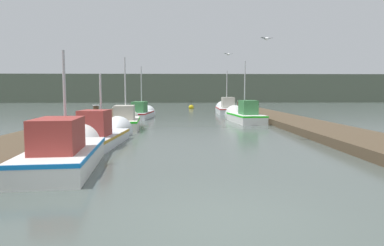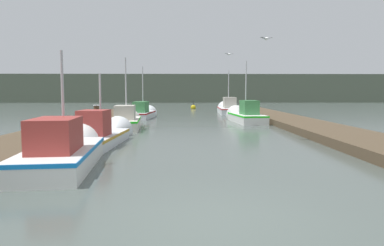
# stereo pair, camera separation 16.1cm
# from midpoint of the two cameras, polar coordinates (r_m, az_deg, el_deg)

# --- Properties ---
(ground_plane) EXTENTS (200.00, 200.00, 0.00)m
(ground_plane) POSITION_cam_midpoint_polar(r_m,az_deg,el_deg) (5.81, 5.00, -16.15)
(ground_plane) COLOR #47514C
(dock_left) EXTENTS (2.92, 40.00, 0.37)m
(dock_left) POSITION_cam_midpoint_polar(r_m,az_deg,el_deg) (22.24, -16.36, 0.06)
(dock_left) COLOR #4C3D2B
(dock_left) RESTS_ON ground_plane
(dock_right) EXTENTS (2.92, 40.00, 0.37)m
(dock_right) POSITION_cam_midpoint_polar(r_m,az_deg,el_deg) (22.59, 17.00, 0.12)
(dock_right) COLOR #4C3D2B
(dock_right) RESTS_ON ground_plane
(distant_shore_ridge) EXTENTS (120.00, 16.00, 5.51)m
(distant_shore_ridge) POSITION_cam_midpoint_polar(r_m,az_deg,el_deg) (73.97, -0.68, 5.75)
(distant_shore_ridge) COLOR #4C5647
(distant_shore_ridge) RESTS_ON ground_plane
(fishing_boat_0) EXTENTS (2.17, 5.47, 3.77)m
(fishing_boat_0) POSITION_cam_midpoint_polar(r_m,az_deg,el_deg) (10.73, -19.66, -4.07)
(fishing_boat_0) COLOR silver
(fishing_boat_0) RESTS_ON ground_plane
(fishing_boat_1) EXTENTS (1.76, 5.27, 3.32)m
(fishing_boat_1) POSITION_cam_midpoint_polar(r_m,az_deg,el_deg) (14.68, -14.15, -1.75)
(fishing_boat_1) COLOR silver
(fishing_boat_1) RESTS_ON ground_plane
(fishing_boat_2) EXTENTS (1.83, 4.82, 4.43)m
(fishing_boat_2) POSITION_cam_midpoint_polar(r_m,az_deg,el_deg) (20.01, -10.61, 0.40)
(fishing_boat_2) COLOR silver
(fishing_boat_2) RESTS_ON ground_plane
(fishing_boat_3) EXTENTS (2.11, 5.48, 4.71)m
(fishing_boat_3) POSITION_cam_midpoint_polar(r_m,az_deg,el_deg) (24.33, 8.96, 1.25)
(fishing_boat_3) COLOR silver
(fishing_boat_3) RESTS_ON ground_plane
(fishing_boat_4) EXTENTS (1.78, 5.20, 4.50)m
(fishing_boat_4) POSITION_cam_midpoint_polar(r_m,az_deg,el_deg) (27.90, -7.90, 1.72)
(fishing_boat_4) COLOR silver
(fishing_boat_4) RESTS_ON ground_plane
(fishing_boat_5) EXTENTS (1.92, 5.90, 4.70)m
(fishing_boat_5) POSITION_cam_midpoint_polar(r_m,az_deg,el_deg) (33.46, 6.17, 2.39)
(fishing_boat_5) COLOR silver
(fishing_boat_5) RESTS_ON ground_plane
(mooring_piling_0) EXTENTS (0.33, 0.33, 1.20)m
(mooring_piling_0) POSITION_cam_midpoint_polar(r_m,az_deg,el_deg) (34.84, 8.23, 2.71)
(mooring_piling_0) COLOR #473523
(mooring_piling_0) RESTS_ON ground_plane
(mooring_piling_1) EXTENTS (0.29, 0.29, 1.15)m
(mooring_piling_1) POSITION_cam_midpoint_polar(r_m,az_deg,el_deg) (37.92, 7.12, 2.89)
(mooring_piling_1) COLOR #473523
(mooring_piling_1) RESTS_ON ground_plane
(mooring_piling_2) EXTENTS (0.29, 0.29, 1.08)m
(mooring_piling_2) POSITION_cam_midpoint_polar(r_m,az_deg,el_deg) (23.45, -12.39, 1.29)
(mooring_piling_2) COLOR #473523
(mooring_piling_2) RESTS_ON ground_plane
(mooring_piling_3) EXTENTS (0.32, 0.32, 1.43)m
(mooring_piling_3) POSITION_cam_midpoint_polar(r_m,az_deg,el_deg) (18.57, -15.35, 0.75)
(mooring_piling_3) COLOR #473523
(mooring_piling_3) RESTS_ON ground_plane
(channel_buoy) EXTENTS (0.64, 0.64, 1.14)m
(channel_buoy) POSITION_cam_midpoint_polar(r_m,az_deg,el_deg) (42.34, 0.32, 2.63)
(channel_buoy) COLOR gold
(channel_buoy) RESTS_ON ground_plane
(seagull_lead) EXTENTS (0.55, 0.34, 0.12)m
(seagull_lead) POSITION_cam_midpoint_polar(r_m,az_deg,el_deg) (21.09, 6.42, 11.33)
(seagull_lead) COLOR white
(seagull_1) EXTENTS (0.56, 0.31, 0.12)m
(seagull_1) POSITION_cam_midpoint_polar(r_m,az_deg,el_deg) (15.11, 12.58, 13.59)
(seagull_1) COLOR white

